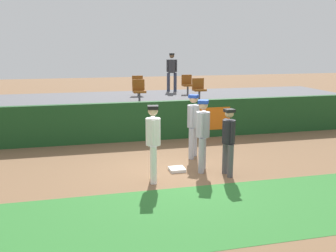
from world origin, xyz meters
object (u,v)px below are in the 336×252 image
(player_runner_visitor, at_px, (203,130))
(seat_front_right, at_px, (199,88))
(spectator_hooded, at_px, (172,69))
(seat_back_center, at_px, (138,85))
(player_umpire, at_px, (229,137))
(first_base, at_px, (177,169))
(seat_back_right, at_px, (187,83))
(seat_front_center, at_px, (139,89))
(player_coach_visitor, at_px, (193,122))
(player_fielder_home, at_px, (153,138))

(player_runner_visitor, bearing_deg, seat_front_right, -171.15)
(spectator_hooded, bearing_deg, seat_back_center, 46.27)
(player_runner_visitor, bearing_deg, player_umpire, 73.77)
(player_runner_visitor, relative_size, seat_back_center, 2.24)
(player_umpire, bearing_deg, seat_back_center, -175.10)
(first_base, height_order, player_umpire, player_umpire)
(seat_front_right, distance_m, seat_back_right, 1.80)
(seat_front_right, xyz_separation_m, seat_front_center, (-2.37, -0.00, -0.00))
(first_base, bearing_deg, player_coach_visitor, 54.03)
(player_coach_visitor, height_order, spectator_hooded, spectator_hooded)
(player_runner_visitor, height_order, seat_back_center, seat_back_center)
(seat_back_right, bearing_deg, seat_front_right, -92.03)
(seat_front_center, relative_size, seat_back_right, 1.00)
(seat_back_center, bearing_deg, seat_back_right, -0.00)
(first_base, height_order, player_runner_visitor, player_runner_visitor)
(first_base, height_order, seat_front_center, seat_front_center)
(spectator_hooded, bearing_deg, player_coach_visitor, 94.63)
(player_fielder_home, xyz_separation_m, seat_back_right, (3.00, 7.27, 0.53))
(seat_back_right, bearing_deg, spectator_hooded, 110.12)
(first_base, bearing_deg, seat_back_center, 89.41)
(seat_back_center, distance_m, seat_back_right, 2.18)
(player_umpire, distance_m, seat_front_center, 5.69)
(first_base, distance_m, seat_front_right, 5.57)
(player_fielder_home, bearing_deg, spectator_hooded, 173.25)
(player_fielder_home, bearing_deg, player_coach_visitor, 147.92)
(first_base, height_order, seat_front_right, seat_front_right)
(first_base, bearing_deg, player_fielder_home, -141.21)
(seat_back_center, height_order, spectator_hooded, spectator_hooded)
(player_fielder_home, bearing_deg, seat_front_right, 162.14)
(seat_back_center, relative_size, seat_back_right, 1.00)
(player_runner_visitor, distance_m, seat_front_right, 5.28)
(seat_back_center, bearing_deg, spectator_hooded, 32.65)
(player_runner_visitor, height_order, seat_back_right, seat_back_right)
(seat_back_right, bearing_deg, seat_back_center, 180.00)
(player_fielder_home, xyz_separation_m, seat_front_right, (2.93, 5.47, 0.53))
(seat_back_center, height_order, seat_front_right, same)
(player_fielder_home, bearing_deg, first_base, 139.13)
(seat_back_center, height_order, seat_front_center, same)
(player_runner_visitor, xyz_separation_m, seat_front_right, (1.54, 5.02, 0.52))
(seat_front_right, distance_m, seat_front_center, 2.37)
(player_umpire, bearing_deg, first_base, -121.81)
(player_coach_visitor, bearing_deg, seat_back_center, -138.54)
(player_umpire, xyz_separation_m, seat_front_right, (1.02, 5.50, 0.62))
(seat_front_center, distance_m, seat_back_right, 3.03)
(player_fielder_home, height_order, seat_back_right, seat_back_right)
(player_fielder_home, relative_size, seat_front_center, 2.22)
(seat_back_right, bearing_deg, player_coach_visitor, -104.78)
(player_umpire, height_order, seat_front_right, seat_front_right)
(player_umpire, bearing_deg, spectator_hooded, 171.82)
(player_umpire, height_order, spectator_hooded, spectator_hooded)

